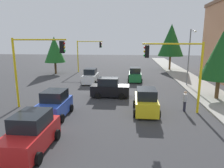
{
  "coord_description": "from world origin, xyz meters",
  "views": [
    {
      "loc": [
        21.99,
        2.22,
        5.66
      ],
      "look_at": [
        1.32,
        0.19,
        1.2
      ],
      "focal_mm": 32.55,
      "sensor_mm": 36.0,
      "label": 1
    }
  ],
  "objects_px": {
    "traffic_signal_near_right": "(35,59)",
    "car_white": "(90,77)",
    "car_yellow": "(146,102)",
    "car_red": "(31,134)",
    "car_black": "(110,88)",
    "street_lamp_curbside": "(190,52)",
    "car_green": "(135,75)",
    "traffic_signal_near_left": "(177,63)",
    "traffic_signal_far_right": "(88,50)",
    "tree_opposite_side": "(55,50)",
    "pedestrian_crossing": "(185,101)",
    "tree_roadside_far": "(171,40)",
    "tree_roadside_near": "(221,56)",
    "car_blue": "(54,105)"
  },
  "relations": [
    {
      "from": "traffic_signal_near_right",
      "to": "car_white",
      "type": "relative_size",
      "value": 1.61
    },
    {
      "from": "car_yellow",
      "to": "car_red",
      "type": "bearing_deg",
      "value": -45.11
    },
    {
      "from": "car_black",
      "to": "traffic_signal_near_right",
      "type": "bearing_deg",
      "value": -55.16
    },
    {
      "from": "traffic_signal_near_right",
      "to": "car_yellow",
      "type": "xyz_separation_m",
      "value": [
        0.29,
        9.13,
        -3.25
      ]
    },
    {
      "from": "street_lamp_curbside",
      "to": "car_green",
      "type": "bearing_deg",
      "value": -114.07
    },
    {
      "from": "traffic_signal_near_left",
      "to": "car_red",
      "type": "xyz_separation_m",
      "value": [
        6.63,
        -8.64,
        -3.04
      ]
    },
    {
      "from": "traffic_signal_far_right",
      "to": "street_lamp_curbside",
      "type": "relative_size",
      "value": 0.81
    },
    {
      "from": "car_white",
      "to": "traffic_signal_near_left",
      "type": "bearing_deg",
      "value": 40.53
    },
    {
      "from": "car_green",
      "to": "traffic_signal_near_left",
      "type": "bearing_deg",
      "value": 13.42
    },
    {
      "from": "tree_opposite_side",
      "to": "car_yellow",
      "type": "xyz_separation_m",
      "value": [
        18.29,
        14.4,
        -3.25
      ]
    },
    {
      "from": "pedestrian_crossing",
      "to": "traffic_signal_near_right",
      "type": "bearing_deg",
      "value": -88.84
    },
    {
      "from": "car_green",
      "to": "car_white",
      "type": "bearing_deg",
      "value": -71.45
    },
    {
      "from": "tree_opposite_side",
      "to": "car_white",
      "type": "relative_size",
      "value": 1.74
    },
    {
      "from": "car_yellow",
      "to": "pedestrian_crossing",
      "type": "distance_m",
      "value": 3.19
    },
    {
      "from": "tree_roadside_far",
      "to": "car_white",
      "type": "distance_m",
      "value": 19.22
    },
    {
      "from": "car_white",
      "to": "car_black",
      "type": "bearing_deg",
      "value": 27.05
    },
    {
      "from": "traffic_signal_near_left",
      "to": "tree_roadside_near",
      "type": "xyz_separation_m",
      "value": [
        -4.0,
        4.82,
        0.32
      ]
    },
    {
      "from": "tree_roadside_far",
      "to": "street_lamp_curbside",
      "type": "bearing_deg",
      "value": -1.19
    },
    {
      "from": "traffic_signal_near_left",
      "to": "car_black",
      "type": "xyz_separation_m",
      "value": [
        -4.0,
        -5.66,
        -3.05
      ]
    },
    {
      "from": "street_lamp_curbside",
      "to": "car_blue",
      "type": "relative_size",
      "value": 1.92
    },
    {
      "from": "pedestrian_crossing",
      "to": "car_blue",
      "type": "bearing_deg",
      "value": -78.5
    },
    {
      "from": "traffic_signal_far_right",
      "to": "tree_opposite_side",
      "type": "distance_m",
      "value": 5.67
    },
    {
      "from": "traffic_signal_near_right",
      "to": "traffic_signal_far_right",
      "type": "distance_m",
      "value": 20.0
    },
    {
      "from": "traffic_signal_near_right",
      "to": "tree_roadside_near",
      "type": "bearing_deg",
      "value": 103.85
    },
    {
      "from": "car_green",
      "to": "traffic_signal_near_right",
      "type": "bearing_deg",
      "value": -33.92
    },
    {
      "from": "traffic_signal_near_left",
      "to": "tree_roadside_near",
      "type": "relative_size",
      "value": 0.85
    },
    {
      "from": "traffic_signal_far_right",
      "to": "car_blue",
      "type": "bearing_deg",
      "value": 5.6
    },
    {
      "from": "street_lamp_curbside",
      "to": "car_white",
      "type": "height_order",
      "value": "street_lamp_curbside"
    },
    {
      "from": "tree_opposite_side",
      "to": "car_blue",
      "type": "distance_m",
      "value": 21.41
    },
    {
      "from": "car_black",
      "to": "pedestrian_crossing",
      "type": "relative_size",
      "value": 2.27
    },
    {
      "from": "tree_opposite_side",
      "to": "car_blue",
      "type": "bearing_deg",
      "value": 20.61
    },
    {
      "from": "street_lamp_curbside",
      "to": "car_black",
      "type": "distance_m",
      "value": 11.3
    },
    {
      "from": "traffic_signal_far_right",
      "to": "tree_roadside_far",
      "type": "xyz_separation_m",
      "value": [
        -4.0,
        15.19,
        1.74
      ]
    },
    {
      "from": "car_white",
      "to": "street_lamp_curbside",
      "type": "bearing_deg",
      "value": 85.9
    },
    {
      "from": "street_lamp_curbside",
      "to": "car_red",
      "type": "bearing_deg",
      "value": -36.82
    },
    {
      "from": "car_blue",
      "to": "tree_roadside_near",
      "type": "bearing_deg",
      "value": 112.45
    },
    {
      "from": "street_lamp_curbside",
      "to": "tree_opposite_side",
      "type": "bearing_deg",
      "value": -112.55
    },
    {
      "from": "traffic_signal_near_right",
      "to": "car_black",
      "type": "bearing_deg",
      "value": 124.84
    },
    {
      "from": "car_red",
      "to": "traffic_signal_near_right",
      "type": "bearing_deg",
      "value": -157.34
    },
    {
      "from": "car_red",
      "to": "street_lamp_curbside",
      "type": "bearing_deg",
      "value": 143.18
    },
    {
      "from": "traffic_signal_near_left",
      "to": "car_blue",
      "type": "relative_size",
      "value": 1.52
    },
    {
      "from": "car_green",
      "to": "car_blue",
      "type": "bearing_deg",
      "value": -23.55
    },
    {
      "from": "traffic_signal_near_left",
      "to": "pedestrian_crossing",
      "type": "relative_size",
      "value": 3.27
    },
    {
      "from": "street_lamp_curbside",
      "to": "car_black",
      "type": "xyz_separation_m",
      "value": [
        5.61,
        -9.18,
        -3.45
      ]
    },
    {
      "from": "car_blue",
      "to": "tree_roadside_far",
      "type": "bearing_deg",
      "value": 153.17
    },
    {
      "from": "traffic_signal_near_right",
      "to": "car_green",
      "type": "distance_m",
      "value": 15.43
    },
    {
      "from": "traffic_signal_near_right",
      "to": "car_yellow",
      "type": "height_order",
      "value": "traffic_signal_near_right"
    },
    {
      "from": "traffic_signal_far_right",
      "to": "car_yellow",
      "type": "bearing_deg",
      "value": 24.14
    },
    {
      "from": "street_lamp_curbside",
      "to": "car_red",
      "type": "xyz_separation_m",
      "value": [
        16.24,
        -12.16,
        -3.45
      ]
    },
    {
      "from": "tree_roadside_near",
      "to": "car_white",
      "type": "distance_m",
      "value": 15.63
    }
  ]
}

